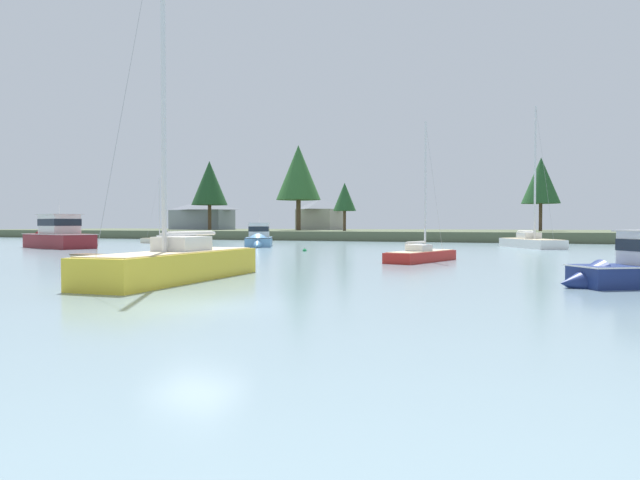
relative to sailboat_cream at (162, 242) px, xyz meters
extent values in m
plane|color=gray|center=(35.34, -44.23, -0.19)|extent=(434.14, 434.14, 0.00)
cube|color=#4C563D|center=(35.34, 38.98, 0.48)|extent=(195.37, 43.17, 1.33)
cube|color=beige|center=(-0.01, 0.00, -0.10)|extent=(6.50, 3.24, 1.02)
cube|color=#CCB78E|center=(-0.01, 0.00, 0.43)|extent=(6.09, 2.94, 0.04)
cube|color=silver|center=(0.29, -0.07, 0.64)|extent=(1.61, 1.44, 0.38)
cylinder|color=silver|center=(-0.50, 0.12, 4.14)|extent=(0.13, 0.13, 7.39)
cylinder|color=silver|center=(0.71, -0.18, 0.93)|extent=(2.45, 0.70, 0.10)
cylinder|color=silver|center=(0.71, -0.18, 0.98)|extent=(2.22, 0.68, 0.14)
cylinder|color=#999999|center=(-1.71, 0.43, 4.12)|extent=(2.45, 0.62, 7.34)
cube|color=#669ECC|center=(15.39, -3.73, 0.03)|extent=(5.41, 7.57, 1.48)
cone|color=#669ECC|center=(16.94, -6.96, 0.03)|extent=(2.95, 2.81, 2.31)
cube|color=black|center=(15.39, -3.73, 0.74)|extent=(5.57, 7.74, 0.05)
cube|color=silver|center=(15.40, -3.74, 1.50)|extent=(2.91, 3.09, 1.47)
cube|color=#19232D|center=(15.40, -3.74, 1.65)|extent=(2.97, 3.16, 0.53)
cube|color=beige|center=(15.40, -3.74, 2.26)|extent=(3.33, 3.50, 0.06)
cylinder|color=silver|center=(15.40, -3.74, 3.00)|extent=(0.03, 0.03, 1.42)
cube|color=tan|center=(16.95, -28.93, -0.08)|extent=(3.29, 1.76, 0.49)
cube|color=brown|center=(16.95, -28.93, 0.16)|extent=(3.43, 1.88, 0.05)
cube|color=tan|center=(16.95, -28.93, 0.12)|extent=(0.27, 1.07, 0.03)
cube|color=gold|center=(30.28, -38.28, -0.01)|extent=(3.10, 9.92, 1.96)
cube|color=#CCB78E|center=(30.28, -38.28, 0.99)|extent=(2.77, 9.32, 0.04)
cube|color=silver|center=(30.25, -37.79, 1.30)|extent=(1.73, 2.25, 0.59)
cylinder|color=silver|center=(30.33, -39.06, 8.04)|extent=(0.20, 0.20, 14.07)
cylinder|color=silver|center=(30.21, -37.11, 1.70)|extent=(0.40, 3.92, 0.16)
cylinder|color=silver|center=(30.21, -37.11, 1.75)|extent=(0.36, 3.52, 0.14)
cylinder|color=#999999|center=(30.45, -41.02, 8.02)|extent=(0.26, 3.92, 14.02)
cone|color=navy|center=(45.40, -35.01, -0.01)|extent=(2.27, 2.29, 1.68)
cube|color=white|center=(42.15, 3.11, -0.06)|extent=(6.78, 10.08, 1.45)
cube|color=#CCB78E|center=(42.15, 3.11, 0.69)|extent=(6.23, 9.41, 0.04)
cube|color=silver|center=(41.93, 3.55, 1.01)|extent=(2.49, 2.71, 0.60)
cylinder|color=silver|center=(42.51, 2.39, 7.16)|extent=(0.20, 0.20, 12.91)
cylinder|color=silver|center=(41.63, 4.18, 1.41)|extent=(1.90, 3.63, 0.16)
cylinder|color=silver|center=(41.63, 4.18, 1.46)|extent=(1.71, 3.27, 0.14)
cylinder|color=#999999|center=(43.39, 0.61, 7.14)|extent=(1.78, 3.58, 12.86)
cube|color=maroon|center=(-0.45, -15.36, 0.13)|extent=(9.52, 5.99, 2.16)
cone|color=maroon|center=(-4.68, -13.91, 0.13)|extent=(3.32, 3.59, 2.94)
cube|color=silver|center=(-0.45, -15.36, 1.18)|extent=(9.74, 6.17, 0.05)
cube|color=silver|center=(-0.31, -15.40, 2.13)|extent=(4.27, 3.64, 1.86)
cube|color=#19232D|center=(-0.31, -15.40, 2.32)|extent=(4.35, 3.72, 0.67)
cube|color=beige|center=(-0.31, -15.40, 3.09)|extent=(4.81, 4.18, 0.06)
cylinder|color=silver|center=(-0.31, -15.40, 3.83)|extent=(0.03, 0.03, 1.41)
cube|color=#B2231E|center=(36.84, -22.42, -0.09)|extent=(3.31, 6.69, 1.07)
cube|color=#CCB78E|center=(36.84, -22.42, 0.46)|extent=(3.00, 6.26, 0.04)
cube|color=silver|center=(36.77, -22.73, 0.67)|extent=(1.47, 1.65, 0.39)
cylinder|color=silver|center=(36.97, -21.92, 4.49)|extent=(0.13, 0.13, 8.02)
cylinder|color=silver|center=(36.66, -23.17, 0.97)|extent=(0.72, 2.53, 0.10)
cylinder|color=silver|center=(36.66, -23.17, 1.02)|extent=(0.69, 2.28, 0.14)
cylinder|color=#999999|center=(37.27, -20.67, 4.47)|extent=(0.64, 2.52, 7.98)
sphere|color=#1E8C47|center=(24.57, -12.53, -0.12)|extent=(0.35, 0.35, 0.35)
torus|color=#333338|center=(24.57, -12.53, 0.09)|extent=(0.12, 0.12, 0.02)
cylinder|color=brown|center=(-15.63, 34.16, 5.01)|extent=(0.65, 0.65, 7.73)
cone|color=#1E4723|center=(-15.63, 34.16, 9.90)|extent=(6.71, 6.71, 8.20)
cylinder|color=brown|center=(42.14, 36.22, 4.61)|extent=(0.50, 0.50, 6.92)
cone|color=#235128|center=(42.14, 36.22, 8.82)|extent=(5.71, 5.71, 6.98)
cylinder|color=brown|center=(3.24, 32.82, 5.51)|extent=(0.79, 0.79, 8.73)
cone|color=#2D602D|center=(3.24, 32.82, 11.09)|extent=(7.68, 7.68, 9.39)
cylinder|color=brown|center=(13.91, 26.73, 3.69)|extent=(0.46, 0.46, 5.08)
cone|color=#235128|center=(13.91, 26.73, 6.44)|extent=(3.58, 3.58, 4.38)
cube|color=#9E998E|center=(2.59, 44.22, 3.09)|extent=(7.00, 7.67, 3.88)
pyramid|color=#565B66|center=(2.59, 44.22, 6.03)|extent=(7.56, 8.28, 1.99)
cube|color=gray|center=(-21.22, 39.97, 3.10)|extent=(11.65, 6.25, 3.90)
pyramid|color=#565B66|center=(-21.22, 39.97, 5.94)|extent=(12.58, 6.75, 1.79)
camera|label=1|loc=(44.64, -57.67, 2.08)|focal=32.43mm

